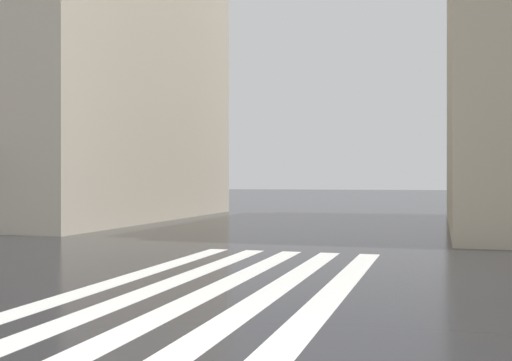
{
  "coord_description": "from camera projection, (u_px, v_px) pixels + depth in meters",
  "views": [
    {
      "loc": [
        -5.4,
        -1.37,
        1.88
      ],
      "look_at": [
        8.03,
        2.58,
        1.85
      ],
      "focal_mm": 44.15,
      "sensor_mm": 36.0,
      "label": 1
    }
  ],
  "objects": [
    {
      "name": "zebra_crossing",
      "position": [
        200.0,
        296.0,
        10.06
      ],
      "size": [
        13.0,
        4.5,
        0.01
      ],
      "color": "silver",
      "rests_on": "ground_plane"
    }
  ]
}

